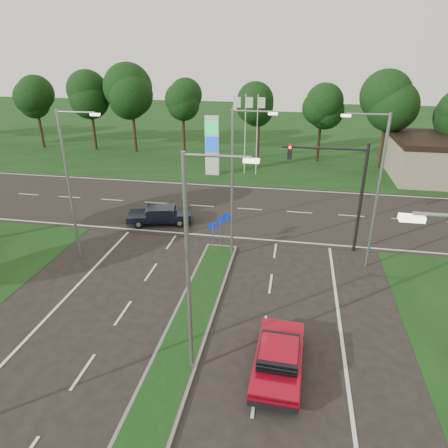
# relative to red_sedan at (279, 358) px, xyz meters

# --- Properties ---
(verge_far) EXTENTS (160.00, 50.00, 0.02)m
(verge_far) POSITION_rel_red_sedan_xyz_m (-4.27, 48.50, -0.67)
(verge_far) COLOR black
(verge_far) RESTS_ON ground
(cross_road) EXTENTS (160.00, 12.00, 0.02)m
(cross_road) POSITION_rel_red_sedan_xyz_m (-4.27, 17.50, -0.67)
(cross_road) COLOR black
(cross_road) RESTS_ON ground
(median_kerb) EXTENTS (2.00, 26.00, 0.12)m
(median_kerb) POSITION_rel_red_sedan_xyz_m (-4.27, -2.50, -0.61)
(median_kerb) COLOR slate
(median_kerb) RESTS_ON ground
(streetlight_median_near) EXTENTS (2.53, 0.22, 9.00)m
(streetlight_median_near) POSITION_rel_red_sedan_xyz_m (-3.26, -0.50, 4.41)
(streetlight_median_near) COLOR gray
(streetlight_median_near) RESTS_ON ground
(streetlight_median_far) EXTENTS (2.53, 0.22, 9.00)m
(streetlight_median_far) POSITION_rel_red_sedan_xyz_m (-3.26, 9.50, 4.41)
(streetlight_median_far) COLOR gray
(streetlight_median_far) RESTS_ON ground
(streetlight_left_far) EXTENTS (2.53, 0.22, 9.00)m
(streetlight_left_far) POSITION_rel_red_sedan_xyz_m (-12.56, 7.50, 4.41)
(streetlight_left_far) COLOR gray
(streetlight_left_far) RESTS_ON ground
(streetlight_right_far) EXTENTS (2.53, 0.22, 9.00)m
(streetlight_right_far) POSITION_rel_red_sedan_xyz_m (4.53, 9.50, 4.41)
(streetlight_right_far) COLOR gray
(streetlight_right_far) RESTS_ON ground
(traffic_signal) EXTENTS (5.10, 0.42, 7.00)m
(traffic_signal) POSITION_rel_red_sedan_xyz_m (2.92, 11.50, 3.99)
(traffic_signal) COLOR black
(traffic_signal) RESTS_ON ground
(median_signs) EXTENTS (1.16, 1.76, 2.38)m
(median_signs) POSITION_rel_red_sedan_xyz_m (-4.27, 9.90, 1.05)
(median_signs) COLOR gray
(median_signs) RESTS_ON ground
(gas_pylon) EXTENTS (5.80, 1.26, 8.00)m
(gas_pylon) POSITION_rel_red_sedan_xyz_m (-8.05, 26.55, 2.53)
(gas_pylon) COLOR silver
(gas_pylon) RESTS_ON ground
(treeline_far) EXTENTS (6.00, 6.00, 9.90)m
(treeline_far) POSITION_rel_red_sedan_xyz_m (-4.16, 33.43, 6.16)
(treeline_far) COLOR black
(treeline_far) RESTS_ON ground
(red_sedan) EXTENTS (2.01, 4.58, 1.24)m
(red_sedan) POSITION_rel_red_sedan_xyz_m (0.00, 0.00, 0.00)
(red_sedan) COLOR maroon
(red_sedan) RESTS_ON ground
(navy_sedan) EXTENTS (4.97, 2.97, 1.28)m
(navy_sedan) POSITION_rel_red_sedan_xyz_m (-9.51, 13.51, 0.02)
(navy_sedan) COLOR black
(navy_sedan) RESTS_ON ground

